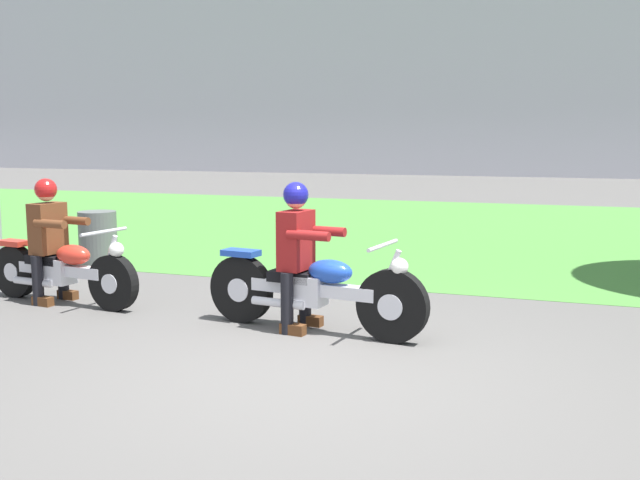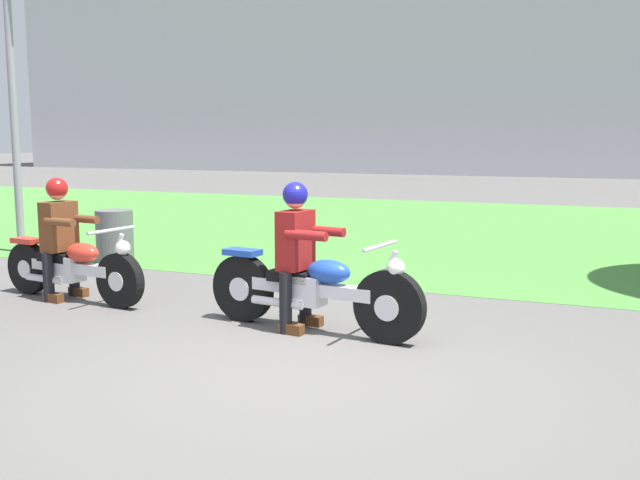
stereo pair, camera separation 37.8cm
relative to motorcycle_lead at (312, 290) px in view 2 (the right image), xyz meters
name	(u,v)px [view 2 (the right image)]	position (x,y,z in m)	size (l,w,h in m)	color
ground	(295,374)	(0.36, -1.19, -0.40)	(120.00, 120.00, 0.00)	#565451
grass_verge	(490,231)	(0.36, 8.06, -0.40)	(60.00, 12.00, 0.01)	#478438
stadium_facade	(463,29)	(-5.14, 31.89, 6.88)	(50.32, 8.00, 14.57)	silver
motorcycle_lead	(312,290)	(0.00, 0.00, 0.00)	(2.26, 0.66, 0.89)	black
rider_lead	(297,244)	(-0.17, 0.02, 0.42)	(0.59, 0.51, 1.41)	black
motorcycle_follow	(72,268)	(-3.01, 0.18, -0.03)	(2.07, 0.66, 0.86)	black
rider_follow	(60,229)	(-3.17, 0.20, 0.40)	(0.59, 0.51, 1.38)	black
streetlight_pole	(14,27)	(-6.04, 2.59, 3.08)	(0.96, 0.20, 5.55)	gray
trash_can	(115,237)	(-4.14, 2.36, -0.02)	(0.54, 0.54, 0.77)	#595E5B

